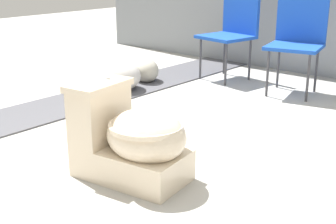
% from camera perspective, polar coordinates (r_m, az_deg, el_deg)
% --- Properties ---
extents(ground_plane, '(14.00, 14.00, 0.00)m').
position_cam_1_polar(ground_plane, '(2.82, -5.12, -5.57)').
color(ground_plane, '#A8A59E').
extents(gravel_strip, '(0.56, 8.00, 0.01)m').
position_cam_1_polar(gravel_strip, '(3.94, -11.46, 1.15)').
color(gravel_strip, '#4C4C51').
rests_on(gravel_strip, ground).
extents(toilet, '(0.68, 0.46, 0.52)m').
position_cam_1_polar(toilet, '(2.49, -4.47, -3.37)').
color(toilet, beige).
rests_on(toilet, ground).
extents(folding_chair_left, '(0.50, 0.50, 0.83)m').
position_cam_1_polar(folding_chair_left, '(4.67, 7.96, 10.29)').
color(folding_chair_left, '#1947B2').
rests_on(folding_chair_left, ground).
extents(folding_chair_middle, '(0.53, 0.53, 0.83)m').
position_cam_1_polar(folding_chair_middle, '(4.26, 15.57, 9.09)').
color(folding_chair_middle, '#1947B2').
rests_on(folding_chair_middle, ground).
extents(boulder_near, '(0.55, 0.55, 0.27)m').
position_cam_1_polar(boulder_near, '(4.23, -5.95, 4.35)').
color(boulder_near, '#B7B2AD').
rests_on(boulder_near, ground).
extents(boulder_far, '(0.38, 0.37, 0.23)m').
position_cam_1_polar(boulder_far, '(4.53, -2.66, 5.09)').
color(boulder_far, '#ADA899').
rests_on(boulder_far, ground).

